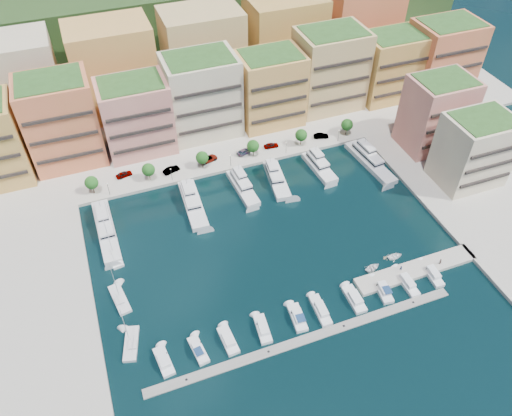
% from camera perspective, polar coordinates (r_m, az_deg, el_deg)
% --- Properties ---
extents(ground, '(400.00, 400.00, 0.00)m').
position_cam_1_polar(ground, '(129.87, 1.49, -3.70)').
color(ground, black).
rests_on(ground, ground).
extents(north_quay, '(220.00, 64.00, 2.00)m').
position_cam_1_polar(north_quay, '(175.22, -6.13, 10.51)').
color(north_quay, '#9E998E').
rests_on(north_quay, ground).
extents(east_quay, '(34.00, 76.00, 2.00)m').
position_cam_1_polar(east_quay, '(153.87, 24.67, 0.57)').
color(east_quay, '#9E998E').
rests_on(east_quay, ground).
extents(west_quay, '(34.00, 76.00, 2.00)m').
position_cam_1_polar(west_quay, '(123.66, -25.55, -13.43)').
color(west_quay, '#9E998E').
rests_on(west_quay, ground).
extents(hillside, '(240.00, 40.00, 58.00)m').
position_cam_1_polar(hillside, '(216.08, -9.82, 17.01)').
color(hillside, '#1A3716').
rests_on(hillside, ground).
extents(south_pontoon, '(72.00, 2.20, 0.35)m').
position_cam_1_polar(south_pontoon, '(112.86, 5.83, -14.70)').
color(south_pontoon, gray).
rests_on(south_pontoon, ground).
extents(finger_pier, '(32.00, 5.00, 2.00)m').
position_cam_1_polar(finger_pier, '(129.35, 17.76, -6.83)').
color(finger_pier, '#9E998E').
rests_on(finger_pier, ground).
extents(apartment_1, '(20.00, 16.50, 26.80)m').
position_cam_1_polar(apartment_1, '(156.09, -21.35, 9.22)').
color(apartment_1, '#DC6B49').
rests_on(apartment_1, north_quay).
extents(apartment_2, '(20.00, 15.50, 22.80)m').
position_cam_1_polar(apartment_2, '(155.50, -13.50, 10.14)').
color(apartment_2, tan).
rests_on(apartment_2, north_quay).
extents(apartment_3, '(22.00, 16.50, 25.80)m').
position_cam_1_polar(apartment_3, '(159.22, -6.20, 12.66)').
color(apartment_3, beige).
rests_on(apartment_3, north_quay).
extents(apartment_4, '(20.00, 15.50, 23.80)m').
position_cam_1_polar(apartment_4, '(163.94, 1.63, 13.49)').
color(apartment_4, '#D89B51').
rests_on(apartment_4, north_quay).
extents(apartment_5, '(22.00, 16.50, 26.80)m').
position_cam_1_polar(apartment_5, '(173.22, 8.41, 15.39)').
color(apartment_5, tan).
rests_on(apartment_5, north_quay).
extents(apartment_6, '(20.00, 15.50, 22.80)m').
position_cam_1_polar(apartment_6, '(183.38, 14.99, 15.37)').
color(apartment_6, tan).
rests_on(apartment_6, north_quay).
extents(apartment_7, '(22.00, 16.50, 24.80)m').
position_cam_1_polar(apartment_7, '(193.02, 20.55, 15.91)').
color(apartment_7, '#DC6B49').
rests_on(apartment_7, north_quay).
extents(apartment_east_a, '(18.00, 14.50, 22.80)m').
position_cam_1_polar(apartment_east_a, '(162.20, 19.92, 10.16)').
color(apartment_east_a, tan).
rests_on(apartment_east_a, east_quay).
extents(apartment_east_b, '(18.00, 14.50, 20.80)m').
position_cam_1_polar(apartment_east_b, '(152.25, 23.64, 6.10)').
color(apartment_east_b, beige).
rests_on(apartment_east_b, east_quay).
extents(backblock_0, '(26.00, 18.00, 30.00)m').
position_cam_1_polar(backblock_0, '(175.37, -25.65, 12.46)').
color(backblock_0, beige).
rests_on(backblock_0, north_quay).
extents(backblock_1, '(26.00, 18.00, 30.00)m').
position_cam_1_polar(backblock_1, '(174.31, -15.87, 15.02)').
color(backblock_1, '#D89B51').
rests_on(backblock_1, north_quay).
extents(backblock_2, '(26.00, 18.00, 30.00)m').
position_cam_1_polar(backblock_2, '(178.36, -6.04, 17.12)').
color(backblock_2, tan).
rests_on(backblock_2, north_quay).
extents(backblock_3, '(26.00, 18.00, 30.00)m').
position_cam_1_polar(backblock_3, '(187.19, 3.28, 18.63)').
color(backblock_3, tan).
rests_on(backblock_3, north_quay).
extents(backblock_4, '(26.00, 18.00, 30.00)m').
position_cam_1_polar(backblock_4, '(200.17, 11.70, 19.60)').
color(backblock_4, '#DC6B49').
rests_on(backblock_4, north_quay).
extents(tree_0, '(3.80, 3.80, 5.65)m').
position_cam_1_polar(tree_0, '(146.26, -18.29, 2.77)').
color(tree_0, '#473323').
rests_on(tree_0, north_quay).
extents(tree_1, '(3.80, 3.80, 5.65)m').
position_cam_1_polar(tree_1, '(146.46, -12.20, 4.29)').
color(tree_1, '#473323').
rests_on(tree_1, north_quay).
extents(tree_2, '(3.80, 3.80, 5.65)m').
position_cam_1_polar(tree_2, '(148.39, -6.18, 5.75)').
color(tree_2, '#473323').
rests_on(tree_2, north_quay).
extents(tree_3, '(3.80, 3.80, 5.65)m').
position_cam_1_polar(tree_3, '(151.99, -0.35, 7.09)').
color(tree_3, '#473323').
rests_on(tree_3, north_quay).
extents(tree_4, '(3.80, 3.80, 5.65)m').
position_cam_1_polar(tree_4, '(157.15, 5.19, 8.30)').
color(tree_4, '#473323').
rests_on(tree_4, north_quay).
extents(tree_5, '(3.80, 3.80, 5.65)m').
position_cam_1_polar(tree_5, '(163.71, 10.36, 9.34)').
color(tree_5, '#473323').
rests_on(tree_5, north_quay).
extents(lamppost_0, '(0.30, 0.30, 4.20)m').
position_cam_1_polar(lamppost_0, '(144.94, -16.57, 2.32)').
color(lamppost_0, black).
rests_on(lamppost_0, north_quay).
extents(lamppost_1, '(0.30, 0.30, 4.20)m').
position_cam_1_polar(lamppost_1, '(145.78, -9.68, 4.04)').
color(lamppost_1, black).
rests_on(lamppost_1, north_quay).
extents(lamppost_2, '(0.30, 0.30, 4.20)m').
position_cam_1_polar(lamppost_2, '(148.82, -2.94, 5.66)').
color(lamppost_2, black).
rests_on(lamppost_2, north_quay).
extents(lamppost_3, '(0.30, 0.30, 4.20)m').
position_cam_1_polar(lamppost_3, '(153.91, 3.48, 7.11)').
color(lamppost_3, black).
rests_on(lamppost_3, north_quay).
extents(lamppost_4, '(0.30, 0.30, 4.20)m').
position_cam_1_polar(lamppost_4, '(160.86, 9.45, 8.38)').
color(lamppost_4, black).
rests_on(lamppost_4, north_quay).
extents(yacht_0, '(4.65, 23.22, 7.30)m').
position_cam_1_polar(yacht_0, '(137.19, -16.83, -2.13)').
color(yacht_0, silver).
rests_on(yacht_0, ground).
extents(yacht_2, '(5.52, 19.86, 7.30)m').
position_cam_1_polar(yacht_2, '(139.52, -7.31, 0.75)').
color(yacht_2, silver).
rests_on(yacht_2, ground).
extents(yacht_3, '(5.00, 16.51, 7.30)m').
position_cam_1_polar(yacht_3, '(143.46, -1.61, 2.61)').
color(yacht_3, silver).
rests_on(yacht_3, ground).
extents(yacht_4, '(6.61, 17.35, 7.30)m').
position_cam_1_polar(yacht_4, '(146.15, 2.32, 3.45)').
color(yacht_4, silver).
rests_on(yacht_4, ground).
extents(yacht_5, '(5.26, 15.25, 7.30)m').
position_cam_1_polar(yacht_5, '(151.60, 7.16, 4.89)').
color(yacht_5, silver).
rests_on(yacht_5, ground).
extents(yacht_6, '(6.42, 21.98, 7.30)m').
position_cam_1_polar(yacht_6, '(156.27, 12.77, 5.41)').
color(yacht_6, silver).
rests_on(yacht_6, ground).
extents(cruiser_0, '(3.43, 7.44, 2.55)m').
position_cam_1_polar(cruiser_0, '(110.73, -10.47, -16.87)').
color(cruiser_0, silver).
rests_on(cruiser_0, ground).
extents(cruiser_1, '(3.27, 7.33, 2.66)m').
position_cam_1_polar(cruiser_1, '(110.98, -6.60, -15.85)').
color(cruiser_1, silver).
rests_on(cruiser_1, ground).
extents(cruiser_2, '(3.10, 7.43, 2.55)m').
position_cam_1_polar(cruiser_2, '(111.68, -3.19, -14.88)').
color(cruiser_2, silver).
rests_on(cruiser_2, ground).
extents(cruiser_3, '(3.20, 7.55, 2.55)m').
position_cam_1_polar(cruiser_3, '(113.01, 0.78, -13.68)').
color(cruiser_3, silver).
rests_on(cruiser_3, ground).
extents(cruiser_4, '(3.39, 7.54, 2.66)m').
position_cam_1_polar(cruiser_4, '(114.95, 4.77, -12.40)').
color(cruiser_4, silver).
rests_on(cruiser_4, ground).
extents(cruiser_5, '(2.83, 8.56, 2.55)m').
position_cam_1_polar(cruiser_5, '(116.64, 7.39, -11.52)').
color(cruiser_5, silver).
rests_on(cruiser_5, ground).
extents(cruiser_6, '(2.96, 7.86, 2.55)m').
position_cam_1_polar(cruiser_6, '(119.66, 11.18, -10.19)').
color(cruiser_6, silver).
rests_on(cruiser_6, ground).
extents(cruiser_7, '(3.42, 7.96, 2.66)m').
position_cam_1_polar(cruiser_7, '(122.68, 14.27, -9.07)').
color(cruiser_7, silver).
rests_on(cruiser_7, ground).
extents(cruiser_8, '(2.41, 8.87, 2.55)m').
position_cam_1_polar(cruiser_8, '(125.62, 16.78, -8.13)').
color(cruiser_8, silver).
rests_on(cruiser_8, ground).
extents(cruiser_9, '(2.93, 8.26, 2.55)m').
position_cam_1_polar(cruiser_9, '(129.20, 19.45, -7.11)').
color(cruiser_9, silver).
rests_on(cruiser_9, ground).
extents(sailboat_0, '(4.96, 8.91, 13.20)m').
position_cam_1_polar(sailboat_0, '(114.54, -14.06, -14.86)').
color(sailboat_0, silver).
rests_on(sailboat_0, ground).
extents(sailboat_2, '(4.03, 9.67, 13.20)m').
position_cam_1_polar(sailboat_2, '(131.08, -15.98, -5.20)').
color(sailboat_2, silver).
rests_on(sailboat_2, ground).
extents(sailboat_1, '(4.24, 9.37, 13.20)m').
position_cam_1_polar(sailboat_1, '(121.90, -15.29, -10.05)').
color(sailboat_1, silver).
rests_on(sailboat_1, ground).
extents(tender_1, '(1.95, 1.82, 0.84)m').
position_cam_1_polar(tender_1, '(129.49, 14.56, -5.52)').
color(tender_1, beige).
rests_on(tender_1, ground).
extents(tender_0, '(4.68, 3.82, 0.85)m').
position_cam_1_polar(tender_0, '(126.59, 13.20, -6.67)').
color(tender_0, white).
rests_on(tender_0, ground).
extents(tender_2, '(3.90, 2.80, 0.80)m').
position_cam_1_polar(tender_2, '(130.46, 15.62, -5.34)').
color(tender_2, white).
rests_on(tender_2, ground).
extents(car_0, '(5.00, 2.78, 1.61)m').
position_cam_1_polar(car_0, '(151.25, -14.86, 3.75)').
color(car_0, gray).
rests_on(car_0, north_quay).
extents(car_1, '(5.39, 3.18, 1.68)m').
position_cam_1_polar(car_1, '(149.83, -9.65, 4.33)').
color(car_1, gray).
rests_on(car_1, north_quay).
extents(car_2, '(6.22, 3.92, 1.60)m').
position_cam_1_polar(car_2, '(152.51, -5.47, 5.62)').
color(car_2, gray).
rests_on(car_2, north_quay).
extents(car_3, '(5.57, 3.68, 1.50)m').
position_cam_1_polar(car_3, '(154.84, -1.36, 6.49)').
color(car_3, gray).
rests_on(car_3, north_quay).
extents(car_4, '(4.72, 2.16, 1.57)m').
position_cam_1_polar(car_4, '(157.30, 1.75, 7.18)').
color(car_4, gray).
rests_on(car_4, north_quay).
extents(car_5, '(5.00, 2.87, 1.56)m').
position_cam_1_polar(car_5, '(162.64, 7.45, 8.18)').
color(car_5, gray).
rests_on(car_5, north_quay).
extents(person_0, '(0.69, 0.68, 1.61)m').
position_cam_1_polar(person_0, '(126.42, 16.23, -6.61)').
color(person_0, '#252F4B').
rests_on(person_0, finger_pier).
extents(person_1, '(0.84, 0.69, 1.62)m').
position_cam_1_polar(person_1, '(130.84, 20.30, -5.73)').
color(person_1, '#4B342D').
rests_on(person_1, finger_pier).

